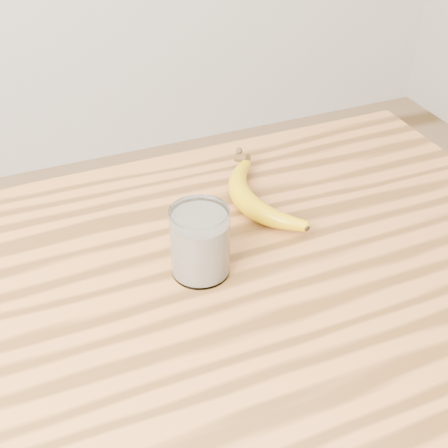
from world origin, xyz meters
name	(u,v)px	position (x,y,z in m)	size (l,w,h in m)	color
table	(210,343)	(0.00, 0.00, 0.77)	(1.20, 0.80, 0.90)	#B06D34
smoothie_glass	(200,243)	(0.00, 0.04, 0.95)	(0.09, 0.09, 0.11)	white
banana	(245,201)	(0.13, 0.16, 0.92)	(0.12, 0.33, 0.04)	#C89E07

